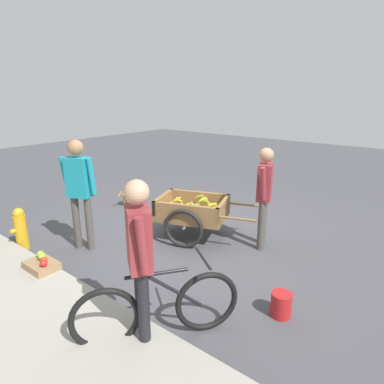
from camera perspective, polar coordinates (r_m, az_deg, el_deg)
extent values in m
plane|color=#47474C|center=(5.93, -0.04, -6.70)|extent=(24.00, 24.00, 0.00)
cube|color=olive|center=(5.57, 0.06, -3.85)|extent=(1.31, 1.13, 0.10)
cube|color=olive|center=(5.69, -4.91, -1.65)|extent=(0.33, 0.77, 0.24)
cube|color=olive|center=(5.38, 5.33, -2.76)|extent=(0.33, 0.77, 0.24)
cube|color=olive|center=(5.18, -1.23, -3.46)|extent=(1.05, 0.43, 0.24)
cube|color=olive|center=(5.85, 1.21, -1.08)|extent=(1.05, 0.43, 0.24)
torus|color=black|center=(5.22, -1.47, -6.29)|extent=(0.62, 0.27, 0.64)
torus|color=black|center=(5.99, 1.40, -3.16)|extent=(0.62, 0.27, 0.64)
cylinder|color=gray|center=(5.60, 0.06, -4.62)|extent=(0.34, 0.84, 0.04)
cylinder|color=olive|center=(5.02, 7.82, -4.56)|extent=(0.53, 0.22, 0.04)
cylinder|color=olive|center=(5.65, 9.14, -2.16)|extent=(0.53, 0.22, 0.04)
cylinder|color=gray|center=(5.81, -4.36, -5.40)|extent=(0.04, 0.04, 0.35)
ellipsoid|color=gold|center=(5.64, -2.16, -1.54)|extent=(0.17, 0.05, 0.15)
ellipsoid|color=gold|center=(5.64, -2.41, -1.44)|extent=(0.18, 0.06, 0.05)
ellipsoid|color=gold|center=(5.64, -2.64, -1.34)|extent=(0.17, 0.14, 0.14)
ellipsoid|color=gold|center=(5.67, 3.32, -2.49)|extent=(0.18, 0.09, 0.14)
ellipsoid|color=gold|center=(5.67, 3.15, -2.39)|extent=(0.19, 0.12, 0.08)
ellipsoid|color=gold|center=(5.66, 3.00, -2.30)|extent=(0.17, 0.15, 0.08)
ellipsoid|color=gold|center=(5.66, 2.86, -2.21)|extent=(0.18, 0.09, 0.13)
ellipsoid|color=gold|center=(5.37, -0.09, -2.39)|extent=(0.16, 0.15, 0.13)
ellipsoid|color=gold|center=(5.37, -0.31, -2.28)|extent=(0.18, 0.05, 0.05)
ellipsoid|color=gold|center=(5.37, -0.57, -2.18)|extent=(0.17, 0.08, 0.15)
ellipsoid|color=gold|center=(5.58, -3.67, -2.46)|extent=(0.18, 0.06, 0.14)
ellipsoid|color=gold|center=(5.58, -3.80, -2.37)|extent=(0.19, 0.09, 0.10)
ellipsoid|color=gold|center=(5.57, -3.93, -2.28)|extent=(0.17, 0.15, 0.05)
ellipsoid|color=gold|center=(5.57, -4.08, -2.18)|extent=(0.16, 0.16, 0.11)
ellipsoid|color=gold|center=(5.56, -4.16, -2.10)|extent=(0.18, 0.13, 0.12)
ellipsoid|color=gold|center=(5.70, 1.71, -1.16)|extent=(0.17, 0.13, 0.15)
ellipsoid|color=gold|center=(5.70, 1.57, -1.07)|extent=(0.19, 0.05, 0.10)
ellipsoid|color=gold|center=(5.69, 1.44, -0.98)|extent=(0.18, 0.06, 0.05)
ellipsoid|color=gold|center=(5.69, 1.33, -0.89)|extent=(0.19, 0.09, 0.09)
ellipsoid|color=gold|center=(5.68, 1.23, -0.80)|extent=(0.18, 0.05, 0.13)
ellipsoid|color=gold|center=(5.23, 0.67, -2.60)|extent=(0.17, 0.10, 0.15)
ellipsoid|color=gold|center=(5.23, 0.39, -2.49)|extent=(0.18, 0.11, 0.05)
ellipsoid|color=gold|center=(5.23, 0.15, -2.38)|extent=(0.18, 0.06, 0.14)
ellipsoid|color=gold|center=(5.62, 2.31, -1.71)|extent=(0.17, 0.12, 0.14)
ellipsoid|color=gold|center=(5.62, 2.16, -1.62)|extent=(0.18, 0.13, 0.10)
ellipsoid|color=gold|center=(5.61, 2.04, -1.53)|extent=(0.19, 0.09, 0.05)
ellipsoid|color=gold|center=(5.61, 1.89, -1.44)|extent=(0.19, 0.10, 0.10)
ellipsoid|color=gold|center=(5.60, 1.80, -1.35)|extent=(0.16, 0.15, 0.14)
ellipsoid|color=gold|center=(5.43, 0.88, -2.57)|extent=(0.18, 0.05, 0.12)
ellipsoid|color=gold|center=(5.42, 0.69, -2.47)|extent=(0.19, 0.12, 0.05)
ellipsoid|color=gold|center=(5.42, 0.49, -2.37)|extent=(0.18, 0.09, 0.13)
ellipsoid|color=gold|center=(5.56, 3.86, -2.61)|extent=(0.17, 0.10, 0.15)
ellipsoid|color=gold|center=(5.55, 3.72, -2.52)|extent=(0.19, 0.06, 0.10)
ellipsoid|color=gold|center=(5.54, 3.58, -2.43)|extent=(0.18, 0.14, 0.05)
ellipsoid|color=gold|center=(5.54, 3.44, -2.34)|extent=(0.19, 0.12, 0.10)
ellipsoid|color=gold|center=(5.53, 3.37, -2.26)|extent=(0.18, 0.13, 0.12)
cylinder|color=#4C4742|center=(5.25, 11.73, -5.67)|extent=(0.11, 0.11, 0.78)
cylinder|color=#4C4742|center=(5.45, 12.03, -4.82)|extent=(0.11, 0.11, 0.78)
cube|color=maroon|center=(5.14, 12.33, 1.68)|extent=(0.30, 0.39, 0.55)
sphere|color=tan|center=(5.05, 12.61, 6.20)|extent=(0.21, 0.21, 0.21)
cylinder|color=maroon|center=(4.92, 12.05, 1.36)|extent=(0.08, 0.16, 0.50)
cylinder|color=maroon|center=(5.35, 12.62, 2.54)|extent=(0.08, 0.13, 0.50)
torus|color=black|center=(3.55, 2.57, -18.17)|extent=(0.43, 0.57, 0.66)
torus|color=black|center=(3.42, -14.63, -20.30)|extent=(0.43, 0.57, 0.66)
cylinder|color=black|center=(3.23, -6.03, -13.67)|extent=(0.38, 0.51, 0.04)
cylinder|color=black|center=(3.31, -8.06, -16.52)|extent=(0.09, 0.10, 0.45)
cylinder|color=black|center=(3.38, -2.77, -16.59)|extent=(0.34, 0.45, 0.43)
ellipsoid|color=black|center=(3.17, -8.63, -12.55)|extent=(0.20, 0.08, 0.06)
cylinder|color=black|center=(3.27, 1.84, -11.12)|extent=(0.39, 0.29, 0.03)
cylinder|color=black|center=(3.48, -8.75, -17.62)|extent=(0.11, 0.11, 0.82)
cylinder|color=black|center=(3.30, -8.21, -19.73)|extent=(0.11, 0.11, 0.82)
cube|color=maroon|center=(3.04, -9.05, -7.82)|extent=(0.39, 0.36, 0.58)
sphere|color=tan|center=(2.89, -9.44, -0.02)|extent=(0.22, 0.22, 0.22)
cylinder|color=maroon|center=(3.23, -9.58, -5.77)|extent=(0.08, 0.10, 0.52)
cylinder|color=maroon|center=(2.83, -8.50, -9.08)|extent=(0.08, 0.13, 0.53)
ellipsoid|color=#AD7A38|center=(7.30, -10.49, -0.17)|extent=(0.19, 0.44, 0.18)
sphere|color=#AD7A38|center=(7.46, -8.93, 0.73)|extent=(0.14, 0.14, 0.14)
cylinder|color=#AD7A38|center=(7.13, -12.22, -0.37)|extent=(0.03, 0.11, 0.12)
cylinder|color=#AD7A38|center=(7.48, -9.91, -1.19)|extent=(0.04, 0.04, 0.18)
cylinder|color=#AD7A38|center=(7.40, -9.37, -1.35)|extent=(0.04, 0.04, 0.18)
cylinder|color=#AD7A38|center=(7.32, -11.47, -1.67)|extent=(0.04, 0.04, 0.18)
cylinder|color=#AD7A38|center=(7.24, -10.93, -1.85)|extent=(0.04, 0.04, 0.18)
cylinder|color=gold|center=(5.84, -27.10, -6.13)|extent=(0.18, 0.18, 0.55)
sphere|color=gold|center=(5.73, -27.51, -3.21)|extent=(0.16, 0.16, 0.16)
cylinder|color=gold|center=(5.91, -27.62, -5.34)|extent=(0.10, 0.07, 0.07)
cylinder|color=gold|center=(5.78, -28.15, -5.91)|extent=(0.07, 0.10, 0.07)
cylinder|color=#B21E1E|center=(3.96, 14.96, -18.05)|extent=(0.23, 0.23, 0.27)
cube|color=#99754C|center=(4.94, -24.18, -11.98)|extent=(0.44, 0.32, 0.22)
sphere|color=red|center=(4.74, -23.97, -11.05)|extent=(0.09, 0.09, 0.09)
sphere|color=#B23319|center=(4.82, -23.94, -10.59)|extent=(0.09, 0.09, 0.09)
sphere|color=#99BF33|center=(4.92, -24.23, -10.02)|extent=(0.10, 0.10, 0.10)
sphere|color=red|center=(4.92, -24.34, -10.18)|extent=(0.07, 0.07, 0.07)
sphere|color=#99BF33|center=(4.99, -24.45, -9.65)|extent=(0.09, 0.09, 0.09)
cylinder|color=#4C4742|center=(5.38, -17.12, -5.16)|extent=(0.11, 0.11, 0.85)
cylinder|color=#4C4742|center=(5.49, -19.08, -4.89)|extent=(0.11, 0.11, 0.85)
cube|color=teal|center=(5.22, -18.82, 2.37)|extent=(0.39, 0.32, 0.60)
sphere|color=#9E704C|center=(5.13, -19.29, 7.17)|extent=(0.23, 0.23, 0.23)
cylinder|color=teal|center=(5.09, -16.78, 2.57)|extent=(0.08, 0.12, 0.54)
cylinder|color=teal|center=(5.34, -20.83, 2.80)|extent=(0.08, 0.15, 0.54)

